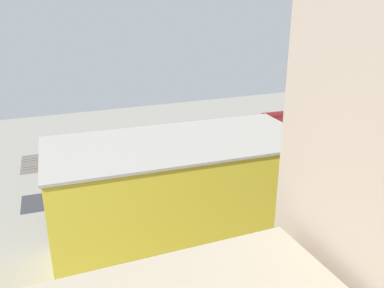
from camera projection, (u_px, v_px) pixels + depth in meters
ground_plane at (209, 173)px, 103.74m from camera, size 144.28×144.28×0.00m
rail_bed at (179, 146)px, 122.92m from camera, size 90.68×17.75×0.01m
street_asphalt at (212, 176)px, 101.99m from camera, size 90.47×12.75×0.01m
track_rails at (179, 145)px, 122.85m from camera, size 90.10×11.32×0.12m
platform_canopy_near at (214, 139)px, 116.56m from camera, size 50.10×6.91×4.31m
platform_canopy_far at (140, 139)px, 115.81m from camera, size 51.80×6.47×4.37m
locomotive at (227, 130)px, 131.12m from camera, size 15.55×3.66×5.38m
passenger_coach at (283, 119)px, 138.12m from camera, size 17.05×3.56×6.21m
parked_car_0 at (264, 159)px, 111.14m from camera, size 4.48×1.93×1.65m
parked_car_1 at (242, 163)px, 108.37m from camera, size 4.63×1.78×1.68m
parked_car_2 at (223, 165)px, 106.70m from camera, size 4.23×2.18×1.66m
parked_car_3 at (198, 169)px, 104.39m from camera, size 4.92×2.13×1.68m
parked_car_4 at (176, 173)px, 101.89m from camera, size 4.31×1.86×1.76m
parked_car_5 at (152, 177)px, 99.65m from camera, size 4.40×2.07×1.65m
parked_car_6 at (130, 181)px, 97.46m from camera, size 4.41×1.80×1.78m
parked_car_7 at (104, 186)px, 95.25m from camera, size 4.36×1.85×1.68m
construction_building at (179, 202)px, 67.38m from camera, size 42.04×20.28×20.95m
construction_roof_slab at (179, 142)px, 63.70m from camera, size 42.67×20.91×0.40m
tower_crane at (327, 138)px, 71.48m from camera, size 23.84×5.90×32.79m
box_truck_0 at (104, 221)px, 78.20m from camera, size 9.87×3.27×3.54m
box_truck_1 at (189, 203)px, 85.24m from camera, size 8.90×2.83×3.32m
street_tree_0 at (195, 170)px, 94.01m from camera, size 5.10×5.10×7.20m
street_tree_1 at (90, 188)px, 84.26m from camera, size 5.61×5.61×7.88m
street_tree_2 at (285, 155)px, 101.54m from camera, size 5.26×5.26×7.94m
street_tree_3 at (280, 154)px, 101.59m from camera, size 4.66×4.66×7.79m
street_tree_4 at (180, 173)px, 91.92m from camera, size 4.14×4.14×6.95m
traffic_light at (218, 152)px, 105.89m from camera, size 0.50×0.36×6.50m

